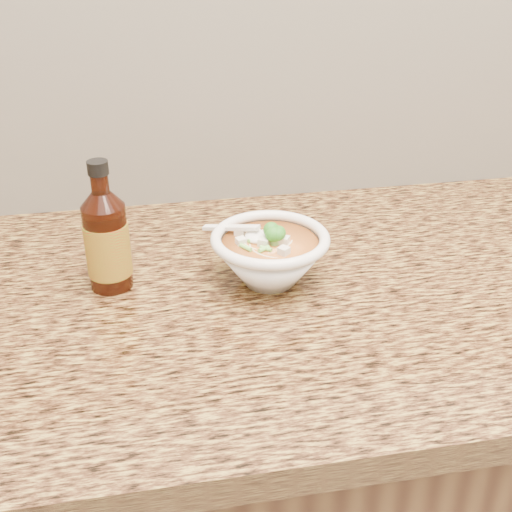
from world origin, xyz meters
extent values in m
cube|color=beige|center=(0.00, 1.99, 1.15)|extent=(4.00, 0.02, 0.50)
cube|color=#341D0F|center=(0.00, 1.68, 0.43)|extent=(4.00, 0.65, 0.86)
cube|color=olive|center=(0.00, 1.68, 0.88)|extent=(4.00, 0.68, 0.04)
cylinder|color=white|center=(-0.18, 1.68, 0.90)|extent=(0.07, 0.07, 0.01)
torus|color=white|center=(-0.18, 1.68, 0.97)|extent=(0.17, 0.17, 0.02)
torus|color=beige|center=(-0.19, 1.68, 0.96)|extent=(0.07, 0.07, 0.00)
torus|color=beige|center=(-0.18, 1.67, 0.96)|extent=(0.06, 0.06, 0.00)
torus|color=beige|center=(-0.17, 1.68, 0.96)|extent=(0.08, 0.08, 0.00)
torus|color=beige|center=(-0.17, 1.69, 0.96)|extent=(0.07, 0.07, 0.00)
torus|color=beige|center=(-0.20, 1.67, 0.96)|extent=(0.09, 0.09, 0.00)
torus|color=beige|center=(-0.17, 1.67, 0.96)|extent=(0.11, 0.11, 0.00)
torus|color=beige|center=(-0.18, 1.67, 0.95)|extent=(0.09, 0.09, 0.00)
torus|color=beige|center=(-0.20, 1.69, 0.95)|extent=(0.09, 0.09, 0.00)
torus|color=beige|center=(-0.19, 1.69, 0.95)|extent=(0.07, 0.07, 0.00)
torus|color=beige|center=(-0.18, 1.66, 0.95)|extent=(0.07, 0.07, 0.00)
cube|color=silver|center=(-0.18, 1.65, 0.97)|extent=(0.01, 0.01, 0.01)
cube|color=silver|center=(-0.22, 1.66, 0.97)|extent=(0.01, 0.01, 0.01)
cube|color=silver|center=(-0.20, 1.64, 0.97)|extent=(0.02, 0.02, 0.01)
cube|color=silver|center=(-0.17, 1.72, 0.97)|extent=(0.02, 0.02, 0.01)
cube|color=silver|center=(-0.16, 1.67, 0.97)|extent=(0.02, 0.02, 0.01)
cube|color=silver|center=(-0.20, 1.71, 0.97)|extent=(0.02, 0.02, 0.01)
cube|color=silver|center=(-0.21, 1.67, 0.97)|extent=(0.02, 0.02, 0.01)
ellipsoid|color=#196014|center=(-0.18, 1.67, 0.98)|extent=(0.03, 0.03, 0.03)
cylinder|color=#7ADA53|center=(-0.20, 1.70, 0.97)|extent=(0.02, 0.01, 0.01)
cylinder|color=#7ADA53|center=(-0.16, 1.72, 0.97)|extent=(0.01, 0.02, 0.01)
cylinder|color=#7ADA53|center=(-0.14, 1.66, 0.97)|extent=(0.02, 0.02, 0.01)
cylinder|color=#7ADA53|center=(-0.21, 1.65, 0.97)|extent=(0.02, 0.02, 0.01)
ellipsoid|color=white|center=(-0.20, 1.69, 0.97)|extent=(0.04, 0.04, 0.01)
cube|color=white|center=(-0.23, 1.72, 0.97)|extent=(0.08, 0.06, 0.02)
cylinder|color=#341007|center=(-0.40, 1.71, 0.96)|extent=(0.07, 0.07, 0.12)
cylinder|color=#341007|center=(-0.40, 1.71, 1.05)|extent=(0.03, 0.03, 0.03)
cylinder|color=black|center=(-0.40, 1.71, 1.08)|extent=(0.03, 0.03, 0.02)
cylinder|color=red|center=(-0.40, 1.71, 0.96)|extent=(0.07, 0.07, 0.08)
camera|label=1|loc=(-0.35, 0.91, 1.37)|focal=45.00mm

